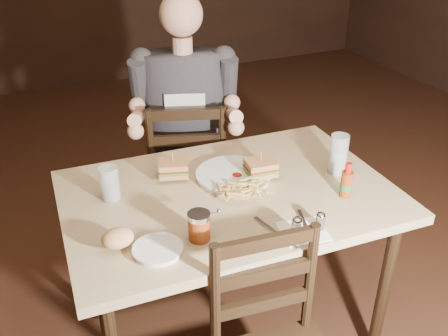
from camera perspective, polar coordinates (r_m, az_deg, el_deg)
name	(u,v)px	position (r m, az deg, el deg)	size (l,w,h in m)	color
room_shell	(278,9)	(1.98, 6.15, 17.63)	(7.00, 7.00, 7.00)	black
main_table	(229,208)	(1.97, 0.58, -4.62)	(1.29, 0.88, 0.77)	tan
chair_far	(188,174)	(2.69, -4.18, -0.68)	(0.42, 0.46, 0.91)	black
diner	(184,93)	(2.44, -4.55, 8.54)	(0.53, 0.42, 0.93)	#323035
dinner_plate	(233,176)	(2.02, 1.08, -0.91)	(0.30, 0.30, 0.02)	white
sandwich_left	(173,164)	(2.00, -5.84, 0.48)	(0.11, 0.10, 0.10)	tan
sandwich_right	(261,163)	(2.00, 4.22, 0.56)	(0.12, 0.10, 0.10)	tan
fries_pile	(246,187)	(1.90, 2.55, -2.22)	(0.25, 0.17, 0.04)	#E5B95F
ketchup_dollop	(237,175)	(2.00, 1.51, -0.81)	(0.04, 0.04, 0.01)	maroon
glass_left	(110,183)	(1.91, -12.93, -1.69)	(0.07, 0.07, 0.13)	silver
glass_right	(338,154)	(2.08, 12.95, 1.57)	(0.07, 0.07, 0.17)	silver
hot_sauce	(347,180)	(1.93, 13.86, -1.34)	(0.04, 0.04, 0.14)	maroon
salt_shaker	(297,227)	(1.70, 8.30, -6.72)	(0.04, 0.04, 0.07)	white
pepper_shaker	(320,221)	(1.75, 10.94, -6.01)	(0.03, 0.03, 0.06)	#38332D
syrup_dispenser	(199,226)	(1.66, -2.86, -6.66)	(0.08, 0.08, 0.10)	maroon
napkin	(303,231)	(1.74, 9.04, -7.13)	(0.16, 0.15, 0.00)	white
knife	(275,232)	(1.72, 5.90, -7.33)	(0.01, 0.22, 0.01)	silver
fork	(305,224)	(1.77, 9.21, -6.37)	(0.01, 0.18, 0.01)	silver
side_plate	(158,250)	(1.64, -7.56, -9.32)	(0.16, 0.16, 0.01)	white
bread_roll	(117,238)	(1.66, -12.08, -7.84)	(0.11, 0.09, 0.06)	tan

